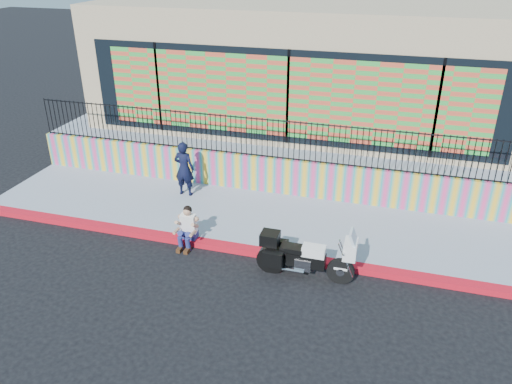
% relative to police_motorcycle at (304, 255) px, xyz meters
% --- Properties ---
extents(ground, '(90.00, 90.00, 0.00)m').
position_rel_police_motorcycle_xyz_m(ground, '(-1.53, 0.57, -0.58)').
color(ground, black).
rests_on(ground, ground).
extents(red_curb, '(16.00, 0.30, 0.15)m').
position_rel_police_motorcycle_xyz_m(red_curb, '(-1.53, 0.57, -0.51)').
color(red_curb, red).
rests_on(red_curb, ground).
extents(sidewalk, '(16.00, 3.00, 0.15)m').
position_rel_police_motorcycle_xyz_m(sidewalk, '(-1.53, 2.22, -0.51)').
color(sidewalk, '#929CAF').
rests_on(sidewalk, ground).
extents(mural_wall, '(16.00, 0.20, 1.10)m').
position_rel_police_motorcycle_xyz_m(mural_wall, '(-1.53, 3.82, 0.12)').
color(mural_wall, '#ED3E85').
rests_on(mural_wall, sidewalk).
extents(metal_fence, '(15.80, 0.04, 1.20)m').
position_rel_police_motorcycle_xyz_m(metal_fence, '(-1.53, 3.82, 1.27)').
color(metal_fence, black).
rests_on(metal_fence, mural_wall).
extents(elevated_platform, '(16.00, 10.00, 1.25)m').
position_rel_police_motorcycle_xyz_m(elevated_platform, '(-1.53, 8.92, 0.04)').
color(elevated_platform, '#929CAF').
rests_on(elevated_platform, ground).
extents(storefront_building, '(14.00, 8.06, 4.00)m').
position_rel_police_motorcycle_xyz_m(storefront_building, '(-1.53, 8.71, 2.67)').
color(storefront_building, '#CAB287').
rests_on(storefront_building, elevated_platform).
extents(police_motorcycle, '(2.23, 0.74, 1.39)m').
position_rel_police_motorcycle_xyz_m(police_motorcycle, '(0.00, 0.00, 0.00)').
color(police_motorcycle, black).
rests_on(police_motorcycle, ground).
extents(police_officer, '(0.61, 0.41, 1.67)m').
position_rel_police_motorcycle_xyz_m(police_officer, '(-4.20, 2.91, 0.40)').
color(police_officer, black).
rests_on(police_officer, sidewalk).
extents(seated_man, '(0.54, 0.71, 1.06)m').
position_rel_police_motorcycle_xyz_m(seated_man, '(-3.09, 0.44, -0.13)').
color(seated_man, navy).
rests_on(seated_man, ground).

